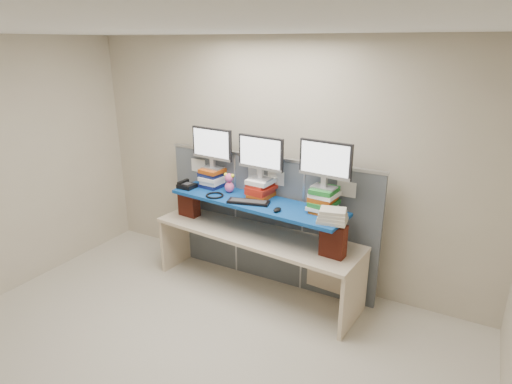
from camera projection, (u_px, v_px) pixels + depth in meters
The scene contains 18 objects.
room at pixel (164, 224), 3.28m from camera, with size 5.00×4.00×2.80m.
cubicle_partition at pixel (269, 220), 4.96m from camera, with size 2.60×0.06×1.53m.
desk at pixel (256, 244), 4.79m from camera, with size 2.45×0.92×0.73m.
brick_pier_left at pixel (189, 202), 5.14m from camera, with size 0.24×0.13×0.33m, color maroon.
brick_pier_right at pixel (333, 241), 4.16m from camera, with size 0.24×0.13×0.33m, color maroon.
blue_board at pixel (256, 202), 4.63m from camera, with size 2.01×0.50×0.04m, color navy.
book_stack_left at pixel (213, 177), 5.04m from camera, with size 0.30×0.32×0.22m.
book_stack_center at pixel (261, 188), 4.70m from camera, with size 0.29×0.33×0.21m.
book_stack_right at pixel (324, 200), 4.29m from camera, with size 0.28×0.32×0.25m.
monitor_left at pixel (212, 146), 4.91m from camera, with size 0.55×0.17×0.48m.
monitor_center at pixel (261, 155), 4.56m from camera, with size 0.55×0.17×0.48m.
monitor_right at pixel (325, 162), 4.16m from camera, with size 0.55×0.17×0.48m.
keyboard at pixel (248, 202), 4.55m from camera, with size 0.47×0.25×0.03m.
mouse at pixel (277, 210), 4.33m from camera, with size 0.07×0.12×0.04m, color black.
desk_phone at pixel (187, 185), 5.02m from camera, with size 0.20×0.18×0.08m.
headset at pixel (215, 195), 4.75m from camera, with size 0.20×0.20×0.02m, color black.
plush_toy at pixel (229, 183), 4.84m from camera, with size 0.13×0.10×0.23m.
binder_stack at pixel (333, 216), 4.06m from camera, with size 0.31×0.26×0.13m.
Camera 1 is at (2.06, -2.31, 2.72)m, focal length 30.00 mm.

